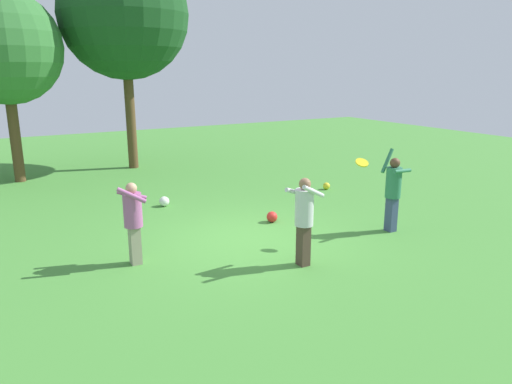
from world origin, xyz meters
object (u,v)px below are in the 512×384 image
at_px(frisbee, 362,163).
at_px(tree_center, 124,14).
at_px(ball_white, 164,201).
at_px(ball_red, 272,217).
at_px(person_catcher, 304,214).
at_px(ball_yellow, 326,186).
at_px(person_bystander, 133,217).
at_px(person_thrower, 393,188).
at_px(tree_left, 4,48).

height_order(frisbee, tree_center, tree_center).
bearing_deg(ball_white, ball_red, -55.73).
distance_m(person_catcher, ball_yellow, 5.99).
xyz_separation_m(person_bystander, frisbee, (4.38, -1.22, 0.79)).
distance_m(frisbee, ball_red, 2.74).
relative_size(person_thrower, tree_left, 0.31).
distance_m(ball_white, tree_left, 7.24).
relative_size(ball_yellow, ball_red, 0.81).
bearing_deg(tree_center, person_bystander, -105.75).
relative_size(person_catcher, ball_red, 6.35).
bearing_deg(person_bystander, frisbee, 0.00).
bearing_deg(frisbee, person_thrower, 9.91).
bearing_deg(tree_center, person_catcher, -89.21).
xyz_separation_m(tree_center, tree_left, (-3.85, -0.38, -1.20)).
height_order(person_thrower, person_bystander, person_thrower).
xyz_separation_m(ball_red, ball_white, (-1.77, 2.60, 0.00)).
height_order(person_catcher, frisbee, frisbee).
height_order(ball_yellow, tree_left, tree_left).
bearing_deg(ball_yellow, person_catcher, -132.30).
xyz_separation_m(ball_white, tree_center, (0.77, 5.55, 5.24)).
distance_m(ball_red, tree_left, 10.01).
distance_m(person_thrower, ball_red, 2.87).
bearing_deg(ball_red, tree_left, 122.00).
relative_size(person_bystander, ball_yellow, 7.35).
bearing_deg(tree_center, tree_left, -174.32).
xyz_separation_m(person_catcher, tree_center, (-0.15, 10.62, 4.39)).
bearing_deg(tree_left, ball_white, -59.19).
xyz_separation_m(ball_yellow, ball_red, (-3.13, -1.90, 0.02)).
distance_m(person_catcher, tree_left, 11.44).
relative_size(tree_center, tree_left, 1.29).
relative_size(ball_red, tree_left, 0.04).
bearing_deg(person_thrower, frisbee, 0.00).
bearing_deg(ball_yellow, ball_white, 171.92).
bearing_deg(person_catcher, ball_red, 57.57).
bearing_deg(person_thrower, ball_white, -59.90).
bearing_deg(ball_red, person_thrower, -43.37).
height_order(person_thrower, tree_center, tree_center).
bearing_deg(tree_left, person_thrower, -54.66).
distance_m(person_catcher, frisbee, 1.89).
height_order(ball_red, ball_white, ball_white).
relative_size(frisbee, ball_red, 1.21).
bearing_deg(ball_red, frisbee, -67.92).
bearing_deg(ball_yellow, frisbee, -119.91).
distance_m(frisbee, tree_left, 11.63).
bearing_deg(ball_red, tree_center, 97.02).
height_order(person_bystander, tree_left, tree_left).
distance_m(person_bystander, tree_center, 10.35).
height_order(person_thrower, ball_white, person_thrower).
xyz_separation_m(person_bystander, ball_red, (3.54, 0.85, -0.79)).
xyz_separation_m(frisbee, tree_center, (-1.85, 10.22, 3.66)).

